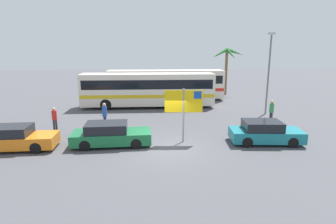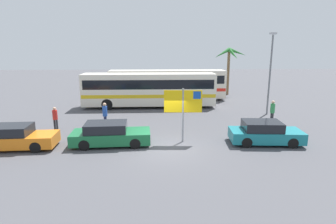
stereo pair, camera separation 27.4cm
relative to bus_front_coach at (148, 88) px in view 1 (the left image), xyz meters
name	(u,v)px [view 1 (the left image)]	position (x,y,z in m)	size (l,w,h in m)	color
ground	(166,149)	(1.06, -11.31, -1.78)	(120.00, 120.00, 0.00)	#4C4C51
bus_front_coach	(148,88)	(0.00, 0.00, 0.00)	(12.24, 2.44, 3.17)	silver
bus_rear_coach	(166,83)	(1.87, 3.74, 0.00)	(12.24, 2.44, 3.17)	silver
ferry_sign	(184,103)	(2.20, -10.19, 0.54)	(2.20, 0.19, 3.20)	gray
car_teal	(265,132)	(6.89, -10.70, -1.15)	(4.21, 2.06, 1.32)	#19757F
car_green	(110,134)	(-2.07, -10.52, -1.15)	(4.52, 1.94, 1.32)	#196638
car_orange	(12,138)	(-7.34, -10.88, -1.15)	(4.55, 1.84, 1.32)	orange
pedestrian_by_bus	(105,113)	(-2.92, -7.10, -0.71)	(0.32, 0.32, 1.81)	#1E2347
pedestrian_crossing_lot	(272,110)	(9.06, -6.59, -0.74)	(0.32, 0.32, 1.77)	#2D2D33
pedestrian_near_sign	(54,117)	(-6.15, -7.54, -0.82)	(0.32, 0.32, 1.64)	#2D2D33
lamp_post_left_side	(269,70)	(9.99, -3.41, 1.88)	(0.56, 0.20, 6.68)	slate
palm_tree_seaside	(227,57)	(9.22, 6.76, 2.62)	(3.72, 3.70, 5.54)	brown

